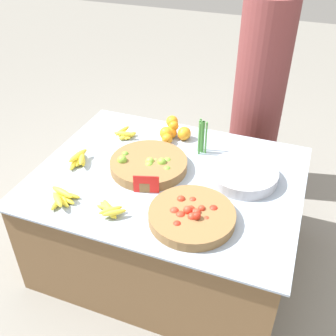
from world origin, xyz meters
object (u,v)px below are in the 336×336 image
object	(u,v)px
metal_bowl	(243,175)
price_sign	(146,184)
tomato_basket	(192,216)
lime_bowl	(149,164)
vendor_person	(259,97)

from	to	relation	value
metal_bowl	price_sign	bearing A→B (deg)	-147.26
tomato_basket	price_sign	xyz separation A→B (m)	(-0.29, 0.12, 0.02)
lime_bowl	vendor_person	xyz separation A→B (m)	(0.44, 0.94, 0.08)
lime_bowl	tomato_basket	bearing A→B (deg)	-41.87
lime_bowl	price_sign	distance (m)	0.22
metal_bowl	price_sign	world-z (taller)	price_sign
tomato_basket	metal_bowl	size ratio (longest dim) A/B	1.12
tomato_basket	metal_bowl	bearing A→B (deg)	68.34
vendor_person	price_sign	bearing A→B (deg)	-108.06
metal_bowl	price_sign	size ratio (longest dim) A/B	2.89
metal_bowl	vendor_person	distance (m)	0.86
lime_bowl	metal_bowl	bearing A→B (deg)	9.55
lime_bowl	price_sign	xyz separation A→B (m)	(0.07, -0.20, 0.02)
lime_bowl	tomato_basket	distance (m)	0.48
tomato_basket	price_sign	bearing A→B (deg)	157.50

